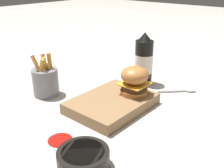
{
  "coord_description": "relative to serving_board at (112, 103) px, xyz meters",
  "views": [
    {
      "loc": [
        -0.61,
        -0.46,
        0.4
      ],
      "look_at": [
        -0.04,
        0.03,
        0.09
      ],
      "focal_mm": 42.0,
      "sensor_mm": 36.0,
      "label": 1
    }
  ],
  "objects": [
    {
      "name": "ground_plane",
      "position": [
        0.04,
        -0.03,
        -0.02
      ],
      "size": [
        6.0,
        6.0,
        0.0
      ],
      "primitive_type": "plane",
      "color": "#B7B2A8"
    },
    {
      "name": "burger",
      "position": [
        0.08,
        -0.03,
        0.07
      ],
      "size": [
        0.09,
        0.09,
        0.09
      ],
      "color": "#AD6B33",
      "rests_on": "serving_board"
    },
    {
      "name": "side_bowl",
      "position": [
        -0.26,
        -0.14,
        0.01
      ],
      "size": [
        0.12,
        0.12,
        0.05
      ],
      "color": "black",
      "rests_on": "ground_plane"
    },
    {
      "name": "ketchup_puddle",
      "position": [
        -0.22,
        -0.01,
        -0.02
      ],
      "size": [
        0.07,
        0.07,
        0.0
      ],
      "color": "#9E140F",
      "rests_on": "ground_plane"
    },
    {
      "name": "spoon",
      "position": [
        0.27,
        -0.12,
        -0.01
      ],
      "size": [
        0.12,
        0.11,
        0.01
      ],
      "rotation": [
        0.0,
        0.0,
        5.51
      ],
      "color": "silver",
      "rests_on": "ground_plane"
    },
    {
      "name": "fries_basket",
      "position": [
        -0.07,
        0.25,
        0.03
      ],
      "size": [
        0.09,
        0.09,
        0.15
      ],
      "color": "slate",
      "rests_on": "ground_plane"
    },
    {
      "name": "ketchup_bottle",
      "position": [
        0.24,
        0.04,
        0.07
      ],
      "size": [
        0.07,
        0.07,
        0.2
      ],
      "color": "black",
      "rests_on": "ground_plane"
    },
    {
      "name": "serving_board",
      "position": [
        0.0,
        0.0,
        0.0
      ],
      "size": [
        0.27,
        0.2,
        0.04
      ],
      "color": "olive",
      "rests_on": "ground_plane"
    }
  ]
}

